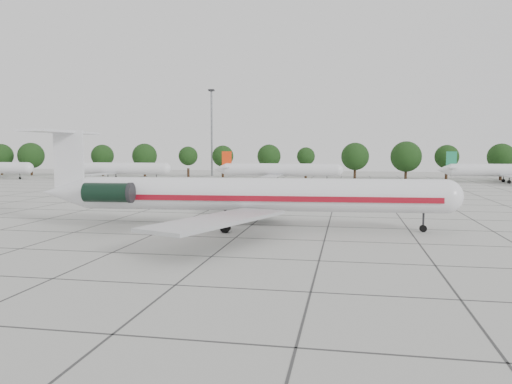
% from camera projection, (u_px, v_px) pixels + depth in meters
% --- Properties ---
extents(ground, '(260.00, 260.00, 0.00)m').
position_uv_depth(ground, '(252.00, 225.00, 53.01)').
color(ground, '#B7B7AF').
rests_on(ground, ground).
extents(apron_joints, '(170.00, 170.00, 0.02)m').
position_uv_depth(apron_joints, '(273.00, 208.00, 67.70)').
color(apron_joints, '#383838').
rests_on(apron_joints, ground).
extents(main_airliner, '(42.62, 33.43, 9.99)m').
position_uv_depth(main_airliner, '(236.00, 194.00, 50.12)').
color(main_airliner, silver).
rests_on(main_airliner, ground).
extents(bg_airliner_b, '(28.24, 27.20, 7.40)m').
position_uv_depth(bg_airliner_b, '(115.00, 169.00, 128.88)').
color(bg_airliner_b, silver).
rests_on(bg_airliner_b, ground).
extents(bg_airliner_c, '(28.24, 27.20, 7.40)m').
position_uv_depth(bg_airliner_c, '(280.00, 170.00, 121.09)').
color(bg_airliner_c, silver).
rests_on(bg_airliner_c, ground).
extents(bg_airliner_d, '(28.24, 27.20, 7.40)m').
position_uv_depth(bg_airliner_d, '(510.00, 171.00, 117.37)').
color(bg_airliner_d, silver).
rests_on(bg_airliner_d, ground).
extents(tree_line, '(249.86, 8.44, 10.22)m').
position_uv_depth(tree_line, '(269.00, 156.00, 137.87)').
color(tree_line, '#332114').
rests_on(tree_line, ground).
extents(floodlight_mast, '(1.60, 1.60, 25.45)m').
position_uv_depth(floodlight_mast, '(212.00, 128.00, 147.34)').
color(floodlight_mast, slate).
rests_on(floodlight_mast, ground).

